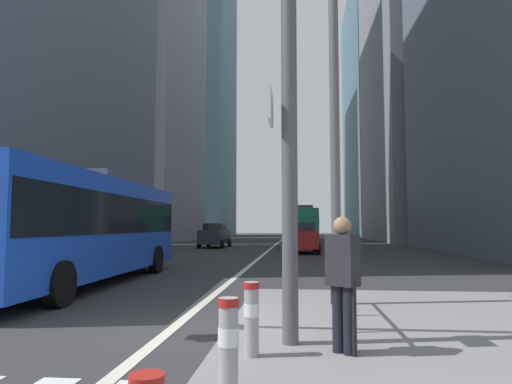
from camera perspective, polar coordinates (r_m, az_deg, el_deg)
name	(u,v)px	position (r m, az deg, el deg)	size (l,w,h in m)	color
ground_plane	(264,254)	(27.55, 0.98, -7.92)	(160.00, 160.00, 0.00)	#303033
lane_centre_line	(273,247)	(37.52, 2.17, -6.96)	(0.20, 80.00, 0.01)	beige
office_tower_left_mid	(148,32)	(59.42, -13.59, 19.16)	(10.58, 19.14, 50.56)	gray
office_tower_left_far	(194,98)	(81.09, -7.88, 11.73)	(12.55, 18.56, 48.18)	slate
office_tower_right_mid	(424,78)	(57.97, 20.59, 13.34)	(12.07, 21.15, 38.10)	gray
office_tower_right_far	(381,112)	(85.27, 15.52, 9.70)	(11.02, 25.66, 44.31)	slate
city_bus_blue_oncoming	(82,222)	(14.24, -21.17, -3.62)	(2.88, 10.99, 3.40)	blue
city_bus_red_receding	(301,225)	(39.45, 5.79, -4.15)	(2.76, 10.84, 3.40)	#198456
city_bus_red_distant	(305,225)	(58.83, 6.24, -4.19)	(2.70, 11.59, 3.40)	red
car_oncoming_mid	(215,235)	(36.49, -5.22, -5.47)	(2.14, 4.60, 1.94)	#232838
car_receding_near	(298,233)	(49.53, 5.31, -5.16)	(2.05, 4.52, 1.94)	silver
car_receding_far	(302,238)	(28.96, 5.85, -5.77)	(2.20, 4.24, 1.94)	maroon
traffic_signal_gantry	(159,63)	(6.91, -12.17, 15.70)	(5.69, 0.65, 6.00)	#515156
street_lamp_post	(334,58)	(10.04, 9.84, 16.44)	(5.50, 0.32, 8.00)	#56565B
bollard_left	(228,343)	(4.34, -3.52, -18.61)	(0.20, 0.20, 0.92)	#99999E
bollard_right	(251,315)	(5.71, -0.59, -15.30)	(0.20, 0.20, 0.89)	#99999E
pedestrian_railing	(340,279)	(7.60, 10.62, -10.85)	(0.06, 3.75, 0.98)	black
pedestrian_far	(343,277)	(5.86, 10.97, -10.50)	(0.45, 0.42, 1.70)	black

